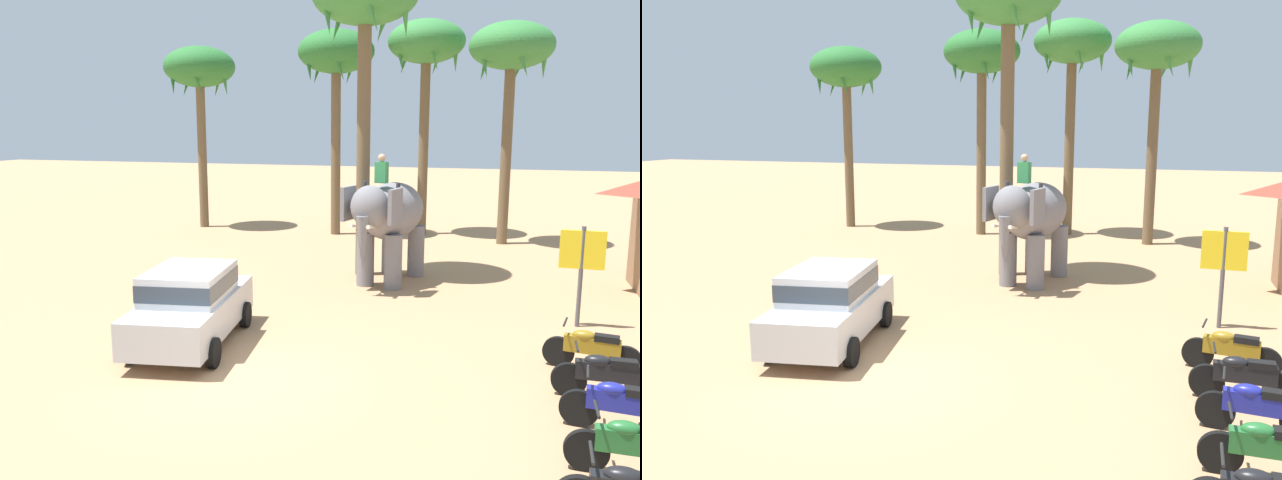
# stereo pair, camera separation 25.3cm
# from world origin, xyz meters

# --- Properties ---
(ground_plane) EXTENTS (120.00, 120.00, 0.00)m
(ground_plane) POSITION_xyz_m (0.00, 0.00, 0.00)
(ground_plane) COLOR tan
(car_sedan_foreground) EXTENTS (2.39, 4.33, 1.70)m
(car_sedan_foreground) POSITION_xyz_m (-1.67, 1.45, 0.93)
(car_sedan_foreground) COLOR #B7BABF
(car_sedan_foreground) RESTS_ON ground
(elephant_with_mahout) EXTENTS (2.25, 4.01, 3.88)m
(elephant_with_mahout) POSITION_xyz_m (1.29, 8.14, 1.99)
(elephant_with_mahout) COLOR slate
(elephant_with_mahout) RESTS_ON ground
(motorcycle_second_in_row) EXTENTS (1.80, 0.55, 0.94)m
(motorcycle_second_in_row) POSITION_xyz_m (6.60, -1.51, 0.46)
(motorcycle_second_in_row) COLOR black
(motorcycle_second_in_row) RESTS_ON ground
(motorcycle_mid_row) EXTENTS (1.80, 0.55, 0.94)m
(motorcycle_mid_row) POSITION_xyz_m (6.61, -0.18, 0.46)
(motorcycle_mid_row) COLOR black
(motorcycle_mid_row) RESTS_ON ground
(motorcycle_fourth_in_row) EXTENTS (1.80, 0.55, 0.94)m
(motorcycle_fourth_in_row) POSITION_xyz_m (6.54, 1.04, 0.46)
(motorcycle_fourth_in_row) COLOR black
(motorcycle_fourth_in_row) RESTS_ON ground
(motorcycle_far_in_row) EXTENTS (1.79, 0.55, 0.94)m
(motorcycle_far_in_row) POSITION_xyz_m (6.43, 2.37, 0.46)
(motorcycle_far_in_row) COLOR black
(motorcycle_far_in_row) RESTS_ON ground
(palm_tree_behind_elephant) EXTENTS (3.20, 3.20, 8.56)m
(palm_tree_behind_elephant) POSITION_xyz_m (4.40, 15.71, 7.39)
(palm_tree_behind_elephant) COLOR brown
(palm_tree_behind_elephant) RESTS_ON ground
(palm_tree_near_hut) EXTENTS (3.20, 3.20, 8.59)m
(palm_tree_near_hut) POSITION_xyz_m (-2.59, 15.89, 7.42)
(palm_tree_near_hut) COLOR brown
(palm_tree_near_hut) RESTS_ON ground
(palm_tree_left_of_road) EXTENTS (3.20, 3.20, 8.99)m
(palm_tree_left_of_road) POSITION_xyz_m (0.97, 17.05, 7.79)
(palm_tree_left_of_road) COLOR brown
(palm_tree_left_of_road) RESTS_ON ground
(palm_tree_far_back) EXTENTS (3.20, 3.20, 8.15)m
(palm_tree_far_back) POSITION_xyz_m (-9.00, 16.01, 7.01)
(palm_tree_far_back) COLOR brown
(palm_tree_far_back) RESTS_ON ground
(palm_tree_leaning_seaward) EXTENTS (3.20, 3.20, 9.41)m
(palm_tree_leaning_seaward) POSITION_xyz_m (0.30, 8.91, 8.18)
(palm_tree_leaning_seaward) COLOR brown
(palm_tree_leaning_seaward) RESTS_ON ground
(signboard_yellow) EXTENTS (1.00, 0.10, 2.40)m
(signboard_yellow) POSITION_xyz_m (6.42, 5.26, 1.69)
(signboard_yellow) COLOR #4C4C51
(signboard_yellow) RESTS_ON ground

